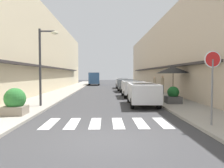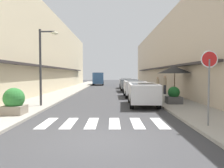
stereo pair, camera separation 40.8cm
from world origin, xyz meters
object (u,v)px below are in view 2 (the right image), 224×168
(parked_car_near, at_px, (142,92))
(cafe_umbrella, at_px, (174,70))
(planter_midblock, at_px, (173,96))
(pedestrian_walking_near, at_px, (164,84))
(delivery_van, at_px, (97,78))
(pedestrian_walking_far, at_px, (157,84))
(round_street_sign, at_px, (208,68))
(parked_car_mid, at_px, (133,87))
(planter_corner, at_px, (13,102))
(parked_car_far, at_px, (128,84))
(street_lamp, at_px, (43,58))
(parked_car_distant, at_px, (125,82))

(parked_car_near, relative_size, cafe_umbrella, 1.68)
(planter_midblock, relative_size, pedestrian_walking_near, 0.62)
(delivery_van, height_order, pedestrian_walking_far, delivery_van)
(parked_car_near, xyz_separation_m, round_street_sign, (1.63, -6.28, 1.37))
(parked_car_mid, xyz_separation_m, pedestrian_walking_far, (3.29, 5.86, 0.06))
(parked_car_mid, relative_size, planter_midblock, 3.46)
(parked_car_mid, height_order, round_street_sign, round_street_sign)
(parked_car_mid, relative_size, planter_corner, 3.03)
(parked_car_near, xyz_separation_m, pedestrian_walking_far, (3.29, 11.49, 0.06))
(parked_car_far, xyz_separation_m, round_street_sign, (1.63, -18.22, 1.37))
(planter_corner, distance_m, planter_midblock, 9.78)
(parked_car_near, bearing_deg, pedestrian_walking_near, 66.67)
(delivery_van, height_order, street_lamp, street_lamp)
(planter_corner, bearing_deg, parked_car_mid, 54.24)
(cafe_umbrella, height_order, pedestrian_walking_far, cafe_umbrella)
(parked_car_mid, bearing_deg, delivery_van, 101.52)
(cafe_umbrella, xyz_separation_m, planter_corner, (-9.70, -6.78, -1.67))
(planter_midblock, height_order, pedestrian_walking_near, pedestrian_walking_near)
(cafe_umbrella, bearing_deg, parked_car_mid, 137.57)
(delivery_van, xyz_separation_m, planter_corner, (-2.17, -32.14, -0.67))
(street_lamp, height_order, pedestrian_walking_near, street_lamp)
(planter_corner, distance_m, pedestrian_walking_near, 14.97)
(parked_car_distant, bearing_deg, cafe_umbrella, -79.29)
(delivery_van, relative_size, planter_corner, 4.23)
(delivery_van, height_order, round_street_sign, round_street_sign)
(pedestrian_walking_near, xyz_separation_m, pedestrian_walking_far, (0.12, 4.14, -0.11))
(parked_car_near, distance_m, pedestrian_walking_near, 8.01)
(street_lamp, distance_m, planter_midblock, 8.76)
(pedestrian_walking_near, bearing_deg, parked_car_distant, 151.91)
(street_lamp, relative_size, pedestrian_walking_near, 2.58)
(parked_car_far, xyz_separation_m, pedestrian_walking_near, (3.17, -4.59, 0.17))
(street_lamp, xyz_separation_m, planter_corner, (-0.54, -3.08, -2.32))
(delivery_van, bearing_deg, parked_car_distant, -65.17)
(parked_car_distant, distance_m, cafe_umbrella, 15.70)
(parked_car_mid, distance_m, pedestrian_walking_far, 6.72)
(parked_car_distant, bearing_deg, delivery_van, 114.83)
(pedestrian_walking_near, distance_m, pedestrian_walking_far, 4.14)
(round_street_sign, bearing_deg, parked_car_mid, 97.82)
(parked_car_mid, distance_m, street_lamp, 9.17)
(parked_car_mid, xyz_separation_m, planter_corner, (-6.80, -9.44, -0.19))
(parked_car_near, relative_size, pedestrian_walking_far, 2.77)
(pedestrian_walking_far, bearing_deg, round_street_sign, 49.45)
(street_lamp, relative_size, cafe_umbrella, 1.74)
(cafe_umbrella, height_order, planter_corner, cafe_umbrella)
(street_lamp, xyz_separation_m, planter_midblock, (8.36, 0.97, -2.44))
(parked_car_near, xyz_separation_m, planter_corner, (-6.80, -3.81, -0.19))
(parked_car_near, distance_m, planter_midblock, 2.14)
(parked_car_near, height_order, pedestrian_walking_near, pedestrian_walking_near)
(delivery_van, relative_size, cafe_umbrella, 2.01)
(parked_car_mid, relative_size, round_street_sign, 1.38)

